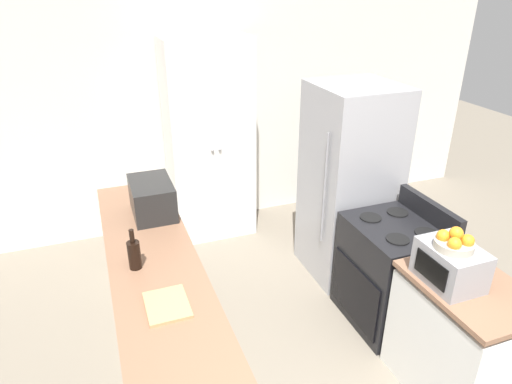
% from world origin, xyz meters
% --- Properties ---
extents(wall_back, '(7.00, 0.06, 2.60)m').
position_xyz_m(wall_back, '(0.00, 3.56, 1.30)').
color(wall_back, silver).
rests_on(wall_back, ground_plane).
extents(counter_left, '(0.60, 2.71, 0.89)m').
position_xyz_m(counter_left, '(-0.91, 1.46, 0.43)').
color(counter_left, silver).
rests_on(counter_left, ground_plane).
extents(counter_right, '(0.60, 0.82, 0.89)m').
position_xyz_m(counter_right, '(0.91, 0.51, 0.43)').
color(counter_right, silver).
rests_on(counter_right, ground_plane).
extents(pantry_cabinet, '(0.87, 0.54, 2.12)m').
position_xyz_m(pantry_cabinet, '(-0.04, 3.25, 1.06)').
color(pantry_cabinet, white).
rests_on(pantry_cabinet, ground_plane).
extents(stove, '(0.66, 0.74, 1.05)m').
position_xyz_m(stove, '(0.94, 1.30, 0.45)').
color(stove, black).
rests_on(stove, ground_plane).
extents(refrigerator, '(0.73, 0.74, 1.82)m').
position_xyz_m(refrigerator, '(0.97, 2.08, 0.91)').
color(refrigerator, '#A3A3A8').
rests_on(refrigerator, ground_plane).
extents(microwave, '(0.33, 0.49, 0.28)m').
position_xyz_m(microwave, '(-0.80, 2.17, 1.03)').
color(microwave, black).
rests_on(microwave, counter_left).
extents(wine_bottle, '(0.08, 0.08, 0.29)m').
position_xyz_m(wine_bottle, '(-1.04, 1.44, 1.00)').
color(wine_bottle, black).
rests_on(wine_bottle, counter_left).
extents(toaster_oven, '(0.30, 0.39, 0.26)m').
position_xyz_m(toaster_oven, '(0.79, 0.60, 1.02)').
color(toaster_oven, '#939399').
rests_on(toaster_oven, counter_right).
extents(fruit_bowl, '(0.24, 0.24, 0.15)m').
position_xyz_m(fruit_bowl, '(0.78, 0.59, 1.20)').
color(fruit_bowl, '#B2A893').
rests_on(fruit_bowl, toaster_oven).
extents(cutting_board, '(0.25, 0.31, 0.02)m').
position_xyz_m(cutting_board, '(-0.91, 0.98, 0.90)').
color(cutting_board, tan).
rests_on(cutting_board, counter_left).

